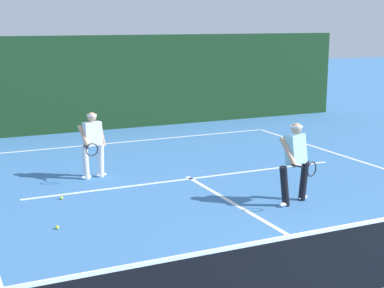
# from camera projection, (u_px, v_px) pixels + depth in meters

# --- Properties ---
(ground_plane) EXTENTS (80.00, 80.00, 0.00)m
(ground_plane) POSITION_uv_depth(u_px,v_px,m) (380.00, 288.00, 7.93)
(ground_plane) COLOR teal
(court_line_baseline_far) EXTENTS (9.47, 0.10, 0.01)m
(court_line_baseline_far) POSITION_uv_depth(u_px,v_px,m) (127.00, 142.00, 17.51)
(court_line_baseline_far) COLOR white
(court_line_baseline_far) RESTS_ON ground_plane
(court_line_service) EXTENTS (7.72, 0.10, 0.01)m
(court_line_service) POSITION_uv_depth(u_px,v_px,m) (191.00, 179.00, 13.42)
(court_line_service) COLOR white
(court_line_service) RESTS_ON ground_plane
(court_line_centre) EXTENTS (0.10, 6.40, 0.01)m
(court_line_centre) POSITION_uv_depth(u_px,v_px,m) (258.00, 217.00, 10.76)
(court_line_centre) COLOR white
(court_line_centre) RESTS_ON ground_plane
(tennis_net) EXTENTS (10.38, 0.09, 1.10)m
(tennis_net) POSITION_uv_depth(u_px,v_px,m) (382.00, 252.00, 7.82)
(tennis_net) COLOR #1E4723
(tennis_net) RESTS_ON ground_plane
(player_near) EXTENTS (0.90, 0.93, 1.64)m
(player_near) POSITION_uv_depth(u_px,v_px,m) (295.00, 160.00, 11.44)
(player_near) COLOR black
(player_near) RESTS_ON ground_plane
(player_far) EXTENTS (0.66, 0.89, 1.55)m
(player_far) POSITION_uv_depth(u_px,v_px,m) (93.00, 142.00, 13.31)
(player_far) COLOR silver
(player_far) RESTS_ON ground_plane
(tennis_ball) EXTENTS (0.07, 0.07, 0.07)m
(tennis_ball) POSITION_uv_depth(u_px,v_px,m) (62.00, 198.00, 11.85)
(tennis_ball) COLOR #D1E033
(tennis_ball) RESTS_ON ground_plane
(tennis_ball_extra) EXTENTS (0.07, 0.07, 0.07)m
(tennis_ball_extra) POSITION_uv_depth(u_px,v_px,m) (57.00, 227.00, 10.16)
(tennis_ball_extra) COLOR #D1E033
(tennis_ball_extra) RESTS_ON ground_plane
(back_fence_windscreen) EXTENTS (18.28, 0.12, 3.14)m
(back_fence_windscreen) POSITION_uv_depth(u_px,v_px,m) (104.00, 83.00, 19.17)
(back_fence_windscreen) COLOR #17381B
(back_fence_windscreen) RESTS_ON ground_plane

